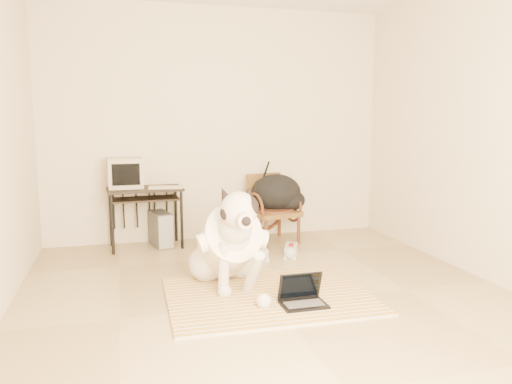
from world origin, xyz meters
name	(u,v)px	position (x,y,z in m)	size (l,w,h in m)	color
floor	(274,303)	(0.00, 0.00, 0.00)	(4.50, 4.50, 0.00)	tan
wall_back	(218,125)	(0.00, 2.25, 1.35)	(4.50, 4.50, 0.00)	beige
wall_front	(489,151)	(0.00, -2.25, 1.35)	(4.50, 4.50, 0.00)	beige
wall_right	(500,129)	(2.00, 0.00, 1.35)	(4.50, 4.50, 0.00)	beige
rug	(269,296)	(0.00, 0.15, 0.01)	(1.65, 1.27, 0.02)	orange
dog	(229,244)	(-0.25, 0.48, 0.38)	(0.63, 1.31, 0.95)	silver
laptop	(302,297)	(0.19, -0.12, 0.08)	(0.34, 0.25, 0.24)	black
computer_desk	(145,196)	(-0.88, 1.98, 0.58)	(0.83, 0.50, 0.67)	black
crt_monitor	(126,173)	(-1.07, 2.07, 0.84)	(0.37, 0.36, 0.33)	#AFA489
desk_keyboard	(166,187)	(-0.65, 1.90, 0.68)	(0.37, 0.14, 0.02)	#AFA489
pc_tower	(161,229)	(-0.72, 2.03, 0.19)	(0.26, 0.44, 0.39)	#49494B
rattan_chair	(271,208)	(0.55, 1.90, 0.39)	(0.61, 0.60, 0.78)	brown
backpack	(279,194)	(0.64, 1.90, 0.56)	(0.62, 0.48, 0.43)	black
sneaker_left	(260,252)	(0.24, 1.27, 0.05)	(0.18, 0.35, 0.12)	white
sneaker_right	(291,251)	(0.58, 1.26, 0.05)	(0.24, 0.33, 0.11)	white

